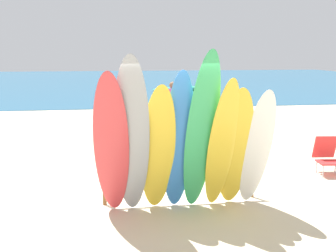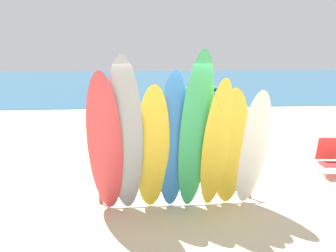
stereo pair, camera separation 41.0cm
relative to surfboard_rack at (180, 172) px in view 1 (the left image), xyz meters
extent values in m
plane|color=beige|center=(0.00, 14.00, -0.54)|extent=(60.00, 60.00, 0.00)
cube|color=#235B7F|center=(0.00, 32.85, -0.53)|extent=(60.00, 40.00, 0.02)
cylinder|color=brown|center=(-1.36, 0.00, -0.21)|extent=(0.07, 0.07, 0.66)
cylinder|color=brown|center=(1.36, 0.00, -0.21)|extent=(0.07, 0.07, 0.66)
cylinder|color=brown|center=(0.00, 0.00, 0.12)|extent=(2.83, 0.06, 0.06)
ellipsoid|color=#D13D42|center=(-1.23, -0.72, 0.67)|extent=(0.65, 1.10, 2.42)
ellipsoid|color=#999EA3|center=(-0.92, -0.74, 0.79)|extent=(0.64, 1.10, 2.66)
ellipsoid|color=yellow|center=(-0.48, -0.60, 0.56)|extent=(0.59, 0.87, 2.20)
ellipsoid|color=#337AD1|center=(-0.15, -0.59, 0.67)|extent=(0.50, 0.84, 2.42)
ellipsoid|color=#38B266|center=(0.21, -0.70, 0.83)|extent=(0.61, 1.04, 2.73)
ellipsoid|color=yellow|center=(0.56, -0.68, 0.61)|extent=(0.53, 1.00, 2.30)
ellipsoid|color=yellow|center=(0.82, -0.61, 0.54)|extent=(0.64, 0.99, 2.15)
ellipsoid|color=white|center=(1.19, -0.62, 0.52)|extent=(0.52, 0.94, 2.11)
cylinder|color=brown|center=(0.77, 6.27, -0.12)|extent=(0.13, 0.13, 0.83)
cylinder|color=brown|center=(1.07, 6.43, -0.12)|extent=(0.13, 0.13, 0.83)
cube|color=#B23399|center=(0.92, 6.35, 0.23)|extent=(0.45, 0.27, 0.20)
cube|color=#B23399|center=(0.92, 6.35, 0.62)|extent=(0.48, 0.40, 0.65)
sphere|color=brown|center=(0.92, 6.35, 1.06)|extent=(0.23, 0.23, 0.23)
cylinder|color=brown|center=(0.68, 6.22, 0.66)|extent=(0.10, 0.10, 0.58)
cylinder|color=brown|center=(1.16, 6.48, 0.66)|extent=(0.10, 0.10, 0.58)
cylinder|color=tan|center=(1.21, 4.12, -0.17)|extent=(0.11, 0.11, 0.73)
cylinder|color=tan|center=(1.05, 4.37, -0.17)|extent=(0.11, 0.11, 0.73)
cube|color=silver|center=(1.13, 4.25, 0.14)|extent=(0.39, 0.24, 0.18)
cube|color=#DB333D|center=(1.13, 4.25, 0.48)|extent=(0.37, 0.42, 0.57)
sphere|color=tan|center=(1.13, 4.25, 0.87)|extent=(0.21, 0.21, 0.21)
cylinder|color=tan|center=(1.25, 4.04, 0.51)|extent=(0.09, 0.09, 0.51)
cylinder|color=tan|center=(1.00, 4.45, 0.51)|extent=(0.09, 0.09, 0.51)
cylinder|color=#B7B7BC|center=(3.27, 0.92, -0.40)|extent=(0.02, 0.02, 0.28)
cylinder|color=#B7B7BC|center=(3.32, 1.29, -0.40)|extent=(0.02, 0.02, 0.28)
cylinder|color=#B7B7BC|center=(3.74, 1.24, -0.40)|extent=(0.02, 0.02, 0.28)
cube|color=red|center=(3.50, 1.08, -0.24)|extent=(0.55, 0.51, 0.03)
cube|color=red|center=(3.54, 1.40, 0.03)|extent=(0.52, 0.27, 0.53)
ellipsoid|color=teal|center=(4.14, 21.47, -0.38)|extent=(4.50, 1.65, 0.36)
camera|label=1|loc=(-1.36, -7.35, 2.14)|focal=46.07mm
camera|label=2|loc=(-0.96, -7.41, 2.14)|focal=46.07mm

